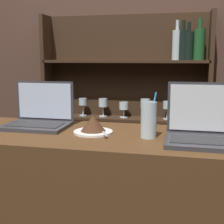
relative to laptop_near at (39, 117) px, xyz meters
name	(u,v)px	position (x,y,z in m)	size (l,w,h in m)	color
back_wall	(125,64)	(0.27, 0.95, 0.25)	(7.00, 0.06, 2.70)	#4C3328
back_shelf	(128,121)	(0.32, 0.87, -0.18)	(1.25, 0.18, 1.72)	#332114
laptop_near	(39,117)	(0.00, 0.00, 0.00)	(0.32, 0.23, 0.23)	#333338
laptop_far	(201,129)	(0.80, -0.13, 0.00)	(0.29, 0.24, 0.24)	#333338
cake_plate	(93,126)	(0.31, -0.08, -0.01)	(0.18, 0.18, 0.08)	white
water_glass	(149,120)	(0.57, -0.11, 0.03)	(0.07, 0.07, 0.20)	silver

